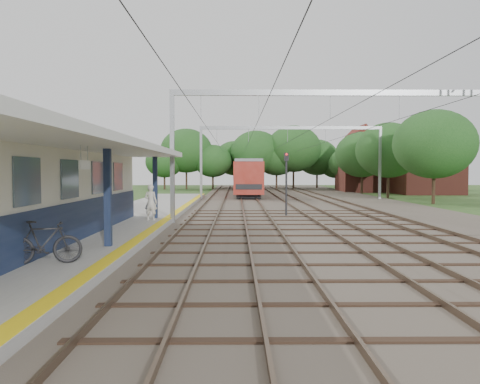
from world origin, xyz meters
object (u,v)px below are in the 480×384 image
object	(u,v)px
train	(245,176)
signal_post	(286,178)
bicycle	(44,242)
person	(151,202)

from	to	relation	value
train	signal_post	size ratio (longest dim) A/B	9.31
bicycle	signal_post	size ratio (longest dim) A/B	0.50
person	signal_post	size ratio (longest dim) A/B	0.46
signal_post	person	bearing A→B (deg)	-149.00
bicycle	signal_post	world-z (taller)	signal_post
bicycle	signal_post	bearing A→B (deg)	-43.15
signal_post	bicycle	bearing A→B (deg)	-120.27
bicycle	train	xyz separation A→B (m)	(6.29, 49.07, 1.20)
train	signal_post	bearing A→B (deg)	-86.82
train	signal_post	xyz separation A→B (m)	(1.85, -33.25, 0.22)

